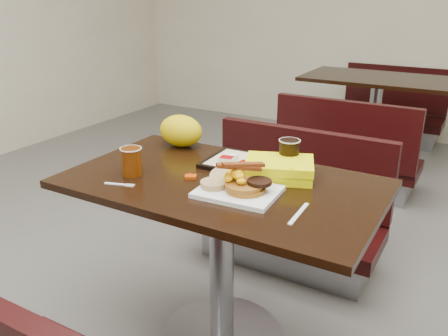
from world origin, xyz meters
The scene contains 23 objects.
table_near centered at (0.00, 0.00, 0.38)m, with size 1.20×0.70×0.75m, color black, non-canonical shape.
bench_near_n centered at (0.00, 0.70, 0.36)m, with size 1.00×0.46×0.72m, color black, non-canonical shape.
table_far centered at (0.00, 2.60, 0.38)m, with size 1.20×0.70×0.75m, color black, non-canonical shape.
bench_far_s centered at (0.00, 1.90, 0.36)m, with size 1.00×0.46×0.72m, color black, non-canonical shape.
bench_far_n centered at (0.00, 3.30, 0.36)m, with size 1.00×0.46×0.72m, color black, non-canonical shape.
platter centered at (0.12, -0.08, 0.76)m, with size 0.28×0.22×0.02m, color white.
pancake_stack centered at (0.14, -0.08, 0.78)m, with size 0.14×0.14×0.03m, color #A75A1B.
sausage_patty centered at (0.19, -0.06, 0.80)m, with size 0.09×0.09×0.01m, color black.
scrambled_eggs centered at (0.11, -0.07, 0.82)m, with size 0.09×0.08×0.05m, color #FFB505.
bacon_strips centered at (0.11, -0.07, 0.85)m, with size 0.16×0.07×0.01m, color #440F04, non-canonical shape.
muffin_bottom centered at (0.03, -0.10, 0.78)m, with size 0.10×0.10×0.02m, color tan.
muffin_top centered at (0.02, -0.04, 0.79)m, with size 0.09×0.09×0.02m, color tan.
coffee_cup_near centered at (-0.33, -0.12, 0.80)m, with size 0.08×0.08×0.11m, color #833B04.
fork centered at (-0.32, -0.23, 0.75)m, with size 0.12×0.02×0.00m, color white, non-canonical shape.
knife centered at (0.36, -0.12, 0.75)m, with size 0.17×0.01×0.00m, color white.
condiment_syrup centered at (-0.11, -0.04, 0.76)m, with size 0.04×0.03×0.01m, color #AC3607.
condiment_ketchup centered at (-0.12, -0.03, 0.76)m, with size 0.04×0.03×0.01m, color #8C0504.
tray centered at (0.02, 0.19, 0.76)m, with size 0.36×0.25×0.02m, color black.
hashbrown_sleeve_left centered at (-0.06, 0.16, 0.78)m, with size 0.06×0.08×0.02m, color silver.
hashbrown_sleeve_right centered at (0.04, 0.15, 0.78)m, with size 0.06×0.08×0.02m, color silver.
coffee_cup_far centered at (0.18, 0.23, 0.82)m, with size 0.08×0.08×0.11m, color black.
clamshell centered at (0.18, 0.14, 0.78)m, with size 0.26×0.19×0.07m, color #F3F404.
paper_bag centered at (-0.38, 0.27, 0.82)m, with size 0.21×0.15×0.15m, color #CEA606.
Camera 1 is at (0.83, -1.43, 1.43)m, focal length 37.65 mm.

